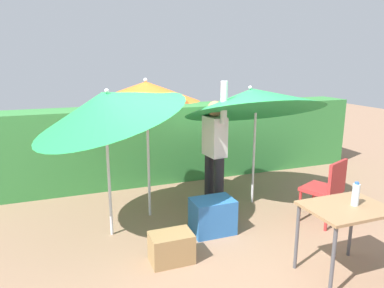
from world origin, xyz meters
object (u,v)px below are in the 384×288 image
bottle_water (356,194)px  person_vendor (214,148)px  folding_table (346,215)px  umbrella_orange (106,106)px  chair_plastic (327,187)px  crate_cardboard (171,248)px  umbrella_rainbow (146,91)px  umbrella_yellow (253,101)px  cooler_box (213,216)px

bottle_water → person_vendor: bearing=108.2°
person_vendor → folding_table: bearing=-74.2°
umbrella_orange → chair_plastic: size_ratio=2.36×
folding_table → crate_cardboard: bearing=151.4°
umbrella_rainbow → folding_table: 2.78m
umbrella_rainbow → umbrella_yellow: size_ratio=0.93×
cooler_box → bottle_water: (0.95, -1.30, 0.64)m
crate_cardboard → bottle_water: (1.64, -0.84, 0.70)m
umbrella_orange → cooler_box: bearing=-16.1°
person_vendor → folding_table: (0.55, -1.95, -0.28)m
person_vendor → umbrella_orange: bearing=-168.6°
umbrella_orange → person_vendor: bearing=11.4°
umbrella_rainbow → folding_table: size_ratio=2.40×
person_vendor → chair_plastic: size_ratio=2.11×
umbrella_rainbow → bottle_water: bearing=-52.9°
person_vendor → cooler_box: (-0.31, -0.65, -0.71)m
umbrella_rainbow → umbrella_yellow: umbrella_yellow is taller
umbrella_yellow → crate_cardboard: bearing=-144.5°
umbrella_yellow → folding_table: bearing=-91.9°
umbrella_orange → folding_table: umbrella_orange is taller
person_vendor → umbrella_rainbow: bearing=172.0°
umbrella_orange → bottle_water: umbrella_orange is taller
person_vendor → cooler_box: 1.01m
bottle_water → chair_plastic: bearing=61.0°
person_vendor → cooler_box: bearing=-115.2°
umbrella_rainbow → umbrella_orange: bearing=-142.8°
person_vendor → crate_cardboard: (-0.99, -1.11, -0.77)m
umbrella_orange → chair_plastic: umbrella_orange is taller
umbrella_orange → crate_cardboard: (0.51, -0.80, -1.47)m
umbrella_orange → person_vendor: size_ratio=1.12×
umbrella_yellow → chair_plastic: 1.56m
umbrella_yellow → umbrella_rainbow: bearing=176.7°
umbrella_yellow → crate_cardboard: 2.43m
chair_plastic → umbrella_orange: bearing=166.8°
umbrella_yellow → bottle_water: (0.03, -1.99, -0.71)m
umbrella_rainbow → person_vendor: size_ratio=1.02×
umbrella_yellow → person_vendor: size_ratio=1.09×
umbrella_rainbow → chair_plastic: size_ratio=2.16×
umbrella_yellow → chair_plastic: umbrella_yellow is taller
chair_plastic → folding_table: 1.21m
crate_cardboard → chair_plastic: bearing=4.3°
person_vendor → cooler_box: person_vendor is taller
crate_cardboard → folding_table: size_ratio=0.57×
umbrella_orange → crate_cardboard: size_ratio=4.57×
umbrella_yellow → folding_table: 2.19m
umbrella_rainbow → folding_table: umbrella_rainbow is taller
umbrella_rainbow → umbrella_yellow: 1.56m
umbrella_orange → cooler_box: 1.89m
crate_cardboard → folding_table: (1.54, -0.84, 0.49)m
folding_table → bottle_water: bearing=-2.2°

